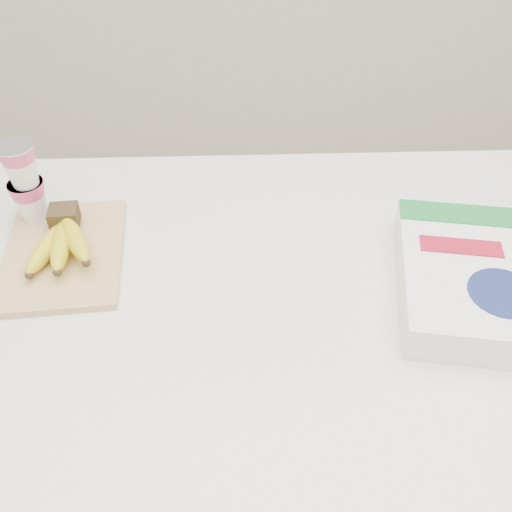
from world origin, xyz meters
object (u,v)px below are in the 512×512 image
Objects in this scene: cutting_board at (64,254)px; yogurt_stack at (25,180)px; cereal_box at (466,278)px; table at (265,480)px; bananas at (61,240)px.

cutting_board is 0.14m from yogurt_stack.
yogurt_stack is 0.46× the size of cereal_box.
table is 8.19× the size of bananas.
yogurt_stack reaches higher than table.
table is 9.22× the size of yogurt_stack.
cutting_board is 0.03m from bananas.
cutting_board is 1.59× the size of bananas.
bananas is 0.52× the size of cereal_box.
yogurt_stack is at bearing 148.68° from table.
yogurt_stack is at bearing 127.26° from bananas.
table is 5.16× the size of cutting_board.
table is at bearing -31.32° from yogurt_stack.
yogurt_stack reaches higher than bananas.
cereal_box is at bearing 8.89° from table.
bananas is (0.00, 0.00, 0.03)m from cutting_board.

